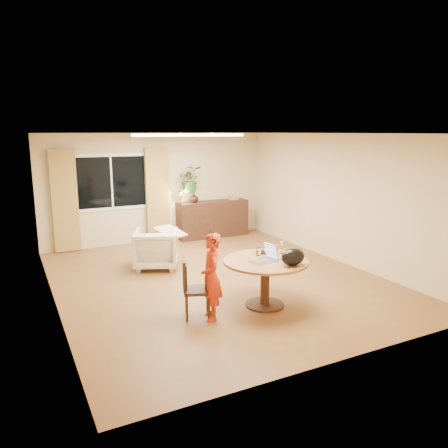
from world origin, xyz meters
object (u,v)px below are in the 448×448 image
dining_chair (197,288)px  armchair (156,249)px  dining_table (265,270)px  child (211,277)px  sideboard (213,219)px

dining_chair → armchair: (0.22, 2.52, -0.06)m
dining_table → dining_chair: (-1.09, 0.08, -0.14)m
dining_chair → child: (0.16, -0.13, 0.19)m
armchair → dining_table: bearing=132.4°
child → sideboard: size_ratio=0.68×
dining_chair → armchair: 2.53m
dining_table → dining_chair: 1.10m
dining_table → armchair: size_ratio=1.54×
armchair → sideboard: (2.10, 1.85, 0.08)m
dining_table → sideboard: size_ratio=0.70×
dining_chair → sideboard: bearing=81.9°
armchair → sideboard: bearing=-114.8°
dining_chair → sideboard: size_ratio=0.48×
dining_chair → child: bearing=-18.3°
child → armchair: bearing=-167.2°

